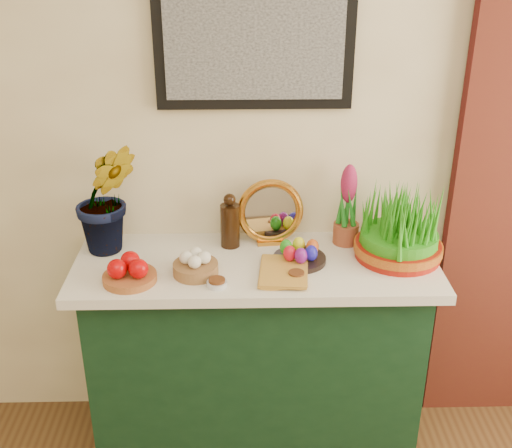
# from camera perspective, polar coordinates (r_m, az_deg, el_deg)

# --- Properties ---
(sideboard) EXTENTS (1.30, 0.45, 0.85)m
(sideboard) POSITION_cam_1_polar(r_m,az_deg,el_deg) (2.74, -0.02, -11.85)
(sideboard) COLOR #12331B
(sideboard) RESTS_ON ground
(tablecloth) EXTENTS (1.40, 0.55, 0.04)m
(tablecloth) POSITION_cam_1_polar(r_m,az_deg,el_deg) (2.49, -0.03, -3.67)
(tablecloth) COLOR silver
(tablecloth) RESTS_ON sideboard
(hyacinth_green) EXTENTS (0.35, 0.32, 0.59)m
(hyacinth_green) POSITION_cam_1_polar(r_m,az_deg,el_deg) (2.51, -13.29, 3.78)
(hyacinth_green) COLOR #207F21
(hyacinth_green) RESTS_ON tablecloth
(apple_bowl) EXTENTS (0.23, 0.23, 0.10)m
(apple_bowl) POSITION_cam_1_polar(r_m,az_deg,el_deg) (2.37, -11.21, -4.13)
(apple_bowl) COLOR #9A5327
(apple_bowl) RESTS_ON tablecloth
(garlic_basket) EXTENTS (0.21, 0.21, 0.09)m
(garlic_basket) POSITION_cam_1_polar(r_m,az_deg,el_deg) (2.38, -5.40, -3.63)
(garlic_basket) COLOR #90613A
(garlic_basket) RESTS_ON tablecloth
(vinegar_cruet) EXTENTS (0.08, 0.08, 0.23)m
(vinegar_cruet) POSITION_cam_1_polar(r_m,az_deg,el_deg) (2.55, -2.33, 0.07)
(vinegar_cruet) COLOR black
(vinegar_cruet) RESTS_ON tablecloth
(mirror) EXTENTS (0.27, 0.09, 0.27)m
(mirror) POSITION_cam_1_polar(r_m,az_deg,el_deg) (2.57, 1.28, 1.02)
(mirror) COLOR orange
(mirror) RESTS_ON tablecloth
(book) EXTENTS (0.18, 0.25, 0.03)m
(book) POSITION_cam_1_polar(r_m,az_deg,el_deg) (2.38, 0.31, -4.15)
(book) COLOR gold
(book) RESTS_ON tablecloth
(spice_dish_left) EXTENTS (0.07, 0.07, 0.03)m
(spice_dish_left) POSITION_cam_1_polar(r_m,az_deg,el_deg) (2.31, -3.49, -5.25)
(spice_dish_left) COLOR silver
(spice_dish_left) RESTS_ON tablecloth
(spice_dish_right) EXTENTS (0.07, 0.07, 0.03)m
(spice_dish_right) POSITION_cam_1_polar(r_m,az_deg,el_deg) (2.36, 3.60, -4.61)
(spice_dish_right) COLOR silver
(spice_dish_right) RESTS_ON tablecloth
(egg_plate) EXTENTS (0.27, 0.27, 0.08)m
(egg_plate) POSITION_cam_1_polar(r_m,az_deg,el_deg) (2.46, 3.90, -2.72)
(egg_plate) COLOR black
(egg_plate) RESTS_ON tablecloth
(hyacinth_pink) EXTENTS (0.10, 0.10, 0.34)m
(hyacinth_pink) POSITION_cam_1_polar(r_m,az_deg,el_deg) (2.58, 8.12, 1.38)
(hyacinth_pink) COLOR brown
(hyacinth_pink) RESTS_ON tablecloth
(wheatgrass_sabzeh) EXTENTS (0.34, 0.34, 0.28)m
(wheatgrass_sabzeh) POSITION_cam_1_polar(r_m,az_deg,el_deg) (2.52, 12.67, -0.37)
(wheatgrass_sabzeh) COLOR #99150A
(wheatgrass_sabzeh) RESTS_ON tablecloth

